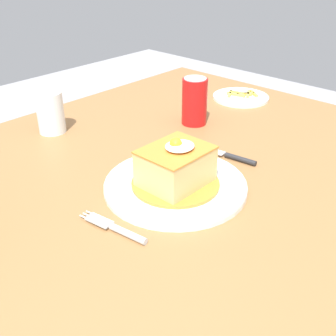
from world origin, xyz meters
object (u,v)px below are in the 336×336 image
soda_can (194,101)px  drinking_glass (51,115)px  fork (118,229)px  main_plate (175,185)px  side_plate_fries (241,97)px  knife (231,156)px

soda_can → drinking_glass: (-0.29, 0.23, -0.02)m
fork → soda_can: soda_can is taller
main_plate → soda_can: soda_can is taller
main_plate → drinking_glass: bearing=90.5°
drinking_glass → side_plate_fries: 0.58m
drinking_glass → side_plate_fries: (0.53, -0.21, -0.04)m
drinking_glass → knife: bearing=-66.4°
main_plate → soda_can: 0.34m
main_plate → knife: main_plate is taller
main_plate → fork: bearing=-172.6°
fork → drinking_glass: 0.47m
fork → side_plate_fries: size_ratio=0.83×
main_plate → side_plate_fries: 0.57m
fork → soda_can: bearing=24.7°
fork → soda_can: (0.45, 0.21, 0.06)m
drinking_glass → side_plate_fries: size_ratio=0.62×
drinking_glass → side_plate_fries: drinking_glass is taller
soda_can → drinking_glass: bearing=141.1°
knife → drinking_glass: drinking_glass is taller
knife → side_plate_fries: size_ratio=0.97×
side_plate_fries → knife: bearing=-149.1°
fork → knife: size_ratio=0.86×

